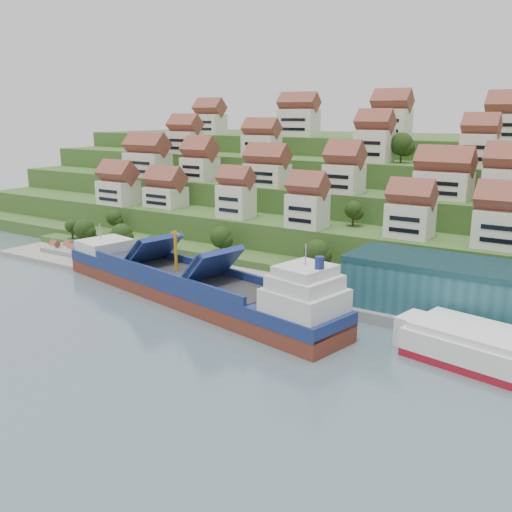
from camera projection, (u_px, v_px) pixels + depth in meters
The scene contains 10 objects.
ground at pixel (222, 308), 117.25m from camera, with size 300.00×300.00×0.00m, color slate.
quay at pixel (342, 301), 118.42m from camera, with size 180.00×14.00×2.20m, color gray.
pebble_beach at pixel (80, 256), 157.85m from camera, with size 45.00×20.00×1.00m, color gray.
hillside at pixel (399, 197), 198.45m from camera, with size 260.00×128.00×31.00m.
hillside_village at pixel (348, 166), 161.00m from camera, with size 158.08×64.56×29.35m.
hillside_trees at pixel (287, 201), 153.37m from camera, with size 138.39×62.27×30.45m.
warehouse at pixel (512, 297), 101.45m from camera, with size 60.00×15.00×10.00m, color #245A64.
flagpole at pixel (324, 278), 113.98m from camera, with size 1.28×0.16×8.00m.
beach_huts at pixel (71, 250), 157.52m from camera, with size 14.40×3.70×2.20m.
cargo_ship at pixel (195, 287), 119.93m from camera, with size 79.14×27.10×17.36m.
Camera 1 is at (67.15, -88.81, 38.93)m, focal length 40.00 mm.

